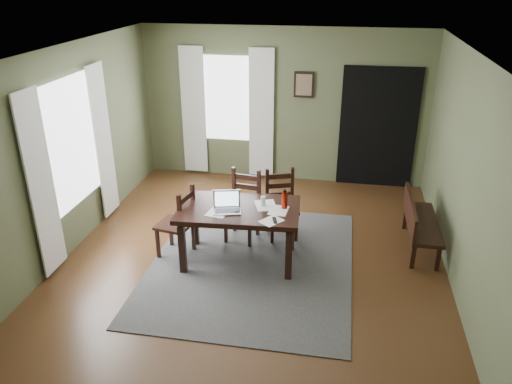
% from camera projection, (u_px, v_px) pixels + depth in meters
% --- Properties ---
extents(ground, '(5.00, 6.00, 0.01)m').
position_uv_depth(ground, '(252.00, 263.00, 6.60)').
color(ground, '#492C16').
extents(room_shell, '(5.02, 6.02, 2.71)m').
position_uv_depth(room_shell, '(251.00, 132.00, 5.86)').
color(room_shell, '#535B3B').
rests_on(room_shell, ground).
extents(rug, '(2.60, 3.20, 0.01)m').
position_uv_depth(rug, '(252.00, 263.00, 6.59)').
color(rug, '#414141').
rests_on(rug, ground).
extents(dining_table, '(1.60, 1.02, 0.77)m').
position_uv_depth(dining_table, '(239.00, 214.00, 6.38)').
color(dining_table, black).
rests_on(dining_table, rug).
extents(chair_end, '(0.50, 0.50, 0.98)m').
position_uv_depth(chair_end, '(178.00, 223.00, 6.60)').
color(chair_end, black).
rests_on(chair_end, rug).
extents(chair_back_left, '(0.49, 0.49, 1.00)m').
position_uv_depth(chair_back_left, '(243.00, 207.00, 7.03)').
color(chair_back_left, black).
rests_on(chair_back_left, rug).
extents(chair_back_right, '(0.54, 0.54, 0.98)m').
position_uv_depth(chair_back_right, '(281.00, 205.00, 7.10)').
color(chair_back_right, black).
rests_on(chair_back_right, rug).
extents(bench, '(0.41, 1.27, 0.72)m').
position_uv_depth(bench, '(418.00, 220.00, 6.80)').
color(bench, black).
rests_on(bench, ground).
extents(laptop, '(0.39, 0.34, 0.23)m').
position_uv_depth(laptop, '(227.00, 205.00, 6.26)').
color(laptop, '#B7B7BC').
rests_on(laptop, dining_table).
extents(computer_mouse, '(0.06, 0.09, 0.03)m').
position_uv_depth(computer_mouse, '(238.00, 211.00, 6.22)').
color(computer_mouse, '#3F3F42').
rests_on(computer_mouse, dining_table).
extents(tv_remote, '(0.08, 0.16, 0.02)m').
position_uv_depth(tv_remote, '(275.00, 220.00, 6.00)').
color(tv_remote, black).
rests_on(tv_remote, dining_table).
extents(drinking_glass, '(0.07, 0.07, 0.13)m').
position_uv_depth(drinking_glass, '(263.00, 201.00, 6.36)').
color(drinking_glass, silver).
rests_on(drinking_glass, dining_table).
extents(water_bottle, '(0.09, 0.09, 0.25)m').
position_uv_depth(water_bottle, '(284.00, 200.00, 6.28)').
color(water_bottle, '#A41B0C').
rests_on(water_bottle, dining_table).
extents(paper_a, '(0.30, 0.36, 0.00)m').
position_uv_depth(paper_a, '(219.00, 212.00, 6.23)').
color(paper_a, white).
rests_on(paper_a, dining_table).
extents(paper_b, '(0.32, 0.34, 0.00)m').
position_uv_depth(paper_b, '(271.00, 221.00, 6.00)').
color(paper_b, white).
rests_on(paper_b, dining_table).
extents(paper_c, '(0.35, 0.40, 0.00)m').
position_uv_depth(paper_c, '(266.00, 205.00, 6.40)').
color(paper_c, white).
rests_on(paper_c, dining_table).
extents(paper_d, '(0.25, 0.31, 0.00)m').
position_uv_depth(paper_d, '(279.00, 210.00, 6.26)').
color(paper_d, white).
rests_on(paper_d, dining_table).
extents(window_left, '(0.01, 1.30, 1.70)m').
position_uv_depth(window_left, '(71.00, 144.00, 6.58)').
color(window_left, white).
rests_on(window_left, ground).
extents(window_back, '(1.00, 0.01, 1.50)m').
position_uv_depth(window_back, '(227.00, 99.00, 8.83)').
color(window_back, white).
rests_on(window_back, ground).
extents(curtain_left_near, '(0.03, 0.48, 2.30)m').
position_uv_depth(curtain_left_near, '(41.00, 185.00, 5.94)').
color(curtain_left_near, silver).
rests_on(curtain_left_near, ground).
extents(curtain_left_far, '(0.03, 0.48, 2.30)m').
position_uv_depth(curtain_left_far, '(103.00, 142.00, 7.41)').
color(curtain_left_far, silver).
rests_on(curtain_left_far, ground).
extents(curtain_back_left, '(0.44, 0.03, 2.30)m').
position_uv_depth(curtain_back_left, '(194.00, 111.00, 9.00)').
color(curtain_back_left, silver).
rests_on(curtain_back_left, ground).
extents(curtain_back_right, '(0.44, 0.03, 2.30)m').
position_uv_depth(curtain_back_right, '(261.00, 115.00, 8.80)').
color(curtain_back_right, silver).
rests_on(curtain_back_right, ground).
extents(framed_picture, '(0.34, 0.03, 0.44)m').
position_uv_depth(framed_picture, '(304.00, 85.00, 8.48)').
color(framed_picture, black).
rests_on(framed_picture, ground).
extents(doorway_back, '(1.30, 0.03, 2.10)m').
position_uv_depth(doorway_back, '(378.00, 128.00, 8.56)').
color(doorway_back, black).
rests_on(doorway_back, ground).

